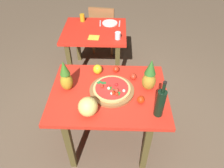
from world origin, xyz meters
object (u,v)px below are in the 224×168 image
Objects in this scene: bell_pepper at (98,69)px; dining_chair at (103,27)px; drinking_glass_water at (118,36)px; melon at (88,107)px; fork_utensil at (100,23)px; drinking_glass_juice at (82,18)px; knife_utensil at (120,24)px; tomato_by_bottle at (116,69)px; tomato_beside_pepper at (141,100)px; dinner_plate at (110,23)px; pizza_board at (112,90)px; pineapple_right at (66,77)px; wine_bottle at (160,103)px; tomato_at_corner at (133,77)px; pineapple_left at (150,76)px; display_table at (109,99)px; pizza at (112,89)px; background_table at (95,38)px; napkin_folded at (94,38)px.

dining_chair is at bearing 91.82° from bell_pepper.
bell_pepper reaches higher than drinking_glass_water.
fork_utensil is (-0.02, 1.67, -0.08)m from melon.
knife_utensil is (0.55, -0.07, -0.05)m from drinking_glass_juice.
tomato_by_bottle is at bearing 68.58° from melon.
dinner_plate is (-0.34, 1.53, -0.03)m from tomato_beside_pepper.
pizza_board is 0.30m from tomato_by_bottle.
pineapple_right is 4.81× the size of tomato_by_bottle.
wine_bottle is 2.06× the size of fork_utensil.
tomato_at_corner is (0.40, 0.46, -0.05)m from melon.
pineapple_left is 3.24× the size of drinking_glass_juice.
display_table is at bearing -90.98° from knife_utensil.
pineapple_right is at bearing 128.37° from melon.
pineapple_right is 1.07m from drinking_glass_water.
tomato_beside_pepper is at bearing -26.76° from pizza_board.
dining_chair is at bearing 104.33° from tomato_at_corner.
pizza_board is 0.34m from melon.
dining_chair is at bearing 107.62° from dinner_plate.
bell_pepper is 0.57× the size of knife_utensil.
tomato_by_bottle is (0.19, 0.02, -0.01)m from bell_pepper.
display_table is 3.41× the size of pineapple_right.
pizza is 1.41m from knife_utensil.
background_table is 6.27× the size of napkin_folded.
dinner_plate is (0.41, -0.07, -0.04)m from drinking_glass_juice.
knife_utensil is (-0.14, 1.21, -0.03)m from tomato_at_corner.
melon reaches higher than napkin_folded.
tomato_beside_pepper is 1.24m from napkin_folded.
dining_chair is at bearing 106.34° from wine_bottle.
tomato_beside_pepper is at bearing -77.56° from dinner_plate.
pineapple_right is at bearing 167.14° from tomato_beside_pepper.
bell_pepper reaches higher than tomato_by_bottle.
melon reaches higher than pizza.
bell_pepper is at bearing -90.36° from fork_utensil.
dinner_plate is (0.12, 1.67, -0.08)m from melon.
tomato_by_bottle is at bearing -66.33° from napkin_folded.
napkin_folded is (-0.31, 0.02, -0.04)m from drinking_glass_water.
pineapple_left reaches higher than melon.
melon is 2.49× the size of tomato_by_bottle.
fork_utensil is at bearing 90.84° from melon.
pineapple_left is at bearing 2.18° from pineapple_right.
wine_bottle is at bearing -43.07° from tomato_beside_pepper.
tomato_beside_pepper reaches higher than tomato_by_bottle.
tomato_by_bottle is (0.24, -1.51, 0.30)m from dining_chair.
display_table is 0.36m from melon.
tomato_beside_pepper is at bearing -23.57° from display_table.
tomato_beside_pepper is (-0.08, -0.19, -0.12)m from pineapple_left.
pizza is at bearing 103.74° from dining_chair.
background_table is 0.43m from drinking_glass_water.
bell_pepper is 0.19m from tomato_by_bottle.
tomato_beside_pepper is 1.60m from fork_utensil.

